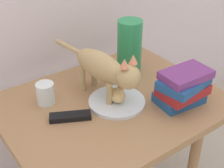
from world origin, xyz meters
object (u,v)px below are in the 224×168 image
at_px(bread_roll, 117,95).
at_px(tv_remote, 70,116).
at_px(green_vase, 129,49).
at_px(plate, 117,102).
at_px(cat, 105,68).
at_px(book_stack, 183,87).
at_px(side_table, 112,118).
at_px(candle_jar, 46,94).

distance_m(bread_roll, tv_remote, 0.20).
relative_size(bread_roll, green_vase, 0.32).
bearing_deg(plate, tv_remote, 172.82).
distance_m(plate, cat, 0.14).
bearing_deg(plate, bread_roll, -94.06).
height_order(cat, book_stack, cat).
distance_m(bread_roll, green_vase, 0.25).
bearing_deg(side_table, green_vase, 34.37).
bearing_deg(bread_roll, book_stack, -35.35).
xyz_separation_m(side_table, plate, (0.01, -0.02, 0.09)).
height_order(bread_roll, book_stack, book_stack).
relative_size(cat, book_stack, 2.30).
bearing_deg(bread_roll, cat, 101.50).
bearing_deg(book_stack, plate, 144.19).
bearing_deg(book_stack, candle_jar, 143.50).
relative_size(green_vase, tv_remote, 1.69).
distance_m(side_table, plate, 0.09).
xyz_separation_m(book_stack, green_vase, (-0.03, 0.29, 0.05)).
distance_m(side_table, cat, 0.22).
bearing_deg(plate, green_vase, 39.84).
bearing_deg(cat, candle_jar, 152.58).
bearing_deg(green_vase, side_table, -145.63).
height_order(plate, bread_roll, bread_roll).
bearing_deg(candle_jar, plate, -37.13).
distance_m(plate, candle_jar, 0.28).
bearing_deg(tv_remote, plate, 20.32).
relative_size(plate, tv_remote, 1.47).
distance_m(green_vase, tv_remote, 0.41).
xyz_separation_m(book_stack, tv_remote, (-0.40, 0.17, -0.06)).
bearing_deg(side_table, cat, 97.53).
xyz_separation_m(green_vase, candle_jar, (-0.40, 0.02, -0.09)).
height_order(book_stack, candle_jar, book_stack).
height_order(book_stack, green_vase, green_vase).
bearing_deg(green_vase, plate, -140.16).
xyz_separation_m(cat, tv_remote, (-0.18, -0.03, -0.12)).
relative_size(book_stack, tv_remote, 1.38).
height_order(side_table, plate, plate).
bearing_deg(side_table, tv_remote, 179.05).
xyz_separation_m(plate, bread_roll, (-0.00, -0.00, 0.03)).
bearing_deg(cat, green_vase, 25.15).
distance_m(plate, book_stack, 0.26).
relative_size(side_table, tv_remote, 5.62).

